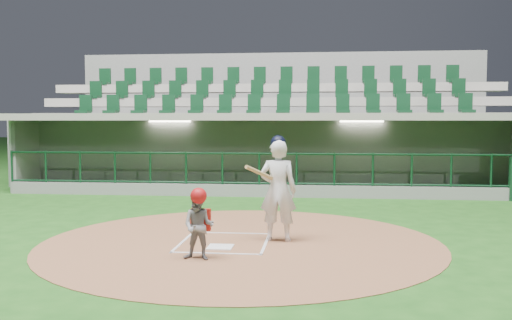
{
  "coord_description": "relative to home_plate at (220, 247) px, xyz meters",
  "views": [
    {
      "loc": [
        1.65,
        -10.27,
        2.21
      ],
      "look_at": [
        0.27,
        2.6,
        1.3
      ],
      "focal_mm": 40.0,
      "sensor_mm": 36.0,
      "label": 1
    }
  ],
  "objects": [
    {
      "name": "home_plate",
      "position": [
        0.0,
        0.0,
        0.0
      ],
      "size": [
        0.43,
        0.43,
        0.02
      ],
      "primitive_type": "cube",
      "color": "white",
      "rests_on": "dirt_circle"
    },
    {
      "name": "dugout_structure",
      "position": [
        0.13,
        8.53,
        0.94
      ],
      "size": [
        16.4,
        3.7,
        3.0
      ],
      "color": "slate",
      "rests_on": "ground"
    },
    {
      "name": "ground",
      "position": [
        0.0,
        0.7,
        -0.02
      ],
      "size": [
        120.0,
        120.0,
        0.0
      ],
      "primitive_type": "plane",
      "color": "#1B4D16",
      "rests_on": "ground"
    },
    {
      "name": "dirt_circle",
      "position": [
        0.3,
        0.5,
        -0.02
      ],
      "size": [
        7.2,
        7.2,
        0.01
      ],
      "primitive_type": "cylinder",
      "color": "brown",
      "rests_on": "ground"
    },
    {
      "name": "batter_box_chalk",
      "position": [
        0.0,
        0.4,
        -0.0
      ],
      "size": [
        1.55,
        1.8,
        0.01
      ],
      "color": "white",
      "rests_on": "ground"
    },
    {
      "name": "batter",
      "position": [
        0.95,
        0.67,
        0.95
      ],
      "size": [
        0.89,
        0.89,
        1.92
      ],
      "color": "silver",
      "rests_on": "dirt_circle"
    },
    {
      "name": "seating_deck",
      "position": [
        0.0,
        11.61,
        1.4
      ],
      "size": [
        17.0,
        6.72,
        5.15
      ],
      "color": "slate",
      "rests_on": "ground"
    },
    {
      "name": "catcher",
      "position": [
        -0.19,
        -0.85,
        0.56
      ],
      "size": [
        0.56,
        0.46,
        1.14
      ],
      "color": "gray",
      "rests_on": "dirt_circle"
    }
  ]
}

